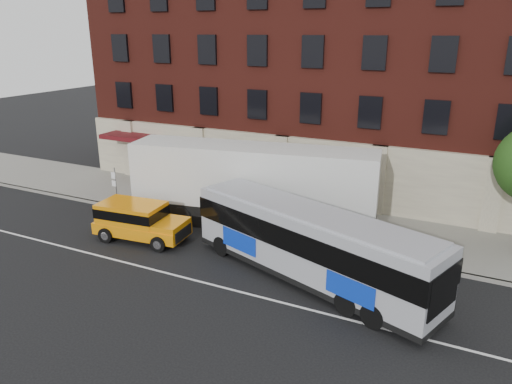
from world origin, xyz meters
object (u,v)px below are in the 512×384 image
at_px(yellow_suv, 138,219).
at_px(shipping_container, 252,187).
at_px(sign_pole, 115,185).
at_px(city_bus, 310,242).

height_order(yellow_suv, shipping_container, shipping_container).
relative_size(sign_pole, shipping_container, 0.18).
xyz_separation_m(sign_pole, yellow_suv, (4.27, -3.19, -0.34)).
bearing_deg(yellow_suv, city_bus, -1.41).
bearing_deg(shipping_container, sign_pole, -172.03).
distance_m(sign_pole, shipping_container, 8.78).
bearing_deg(sign_pole, yellow_suv, -36.80).
distance_m(city_bus, yellow_suv, 9.49).
distance_m(city_bus, shipping_container, 6.87).
height_order(sign_pole, city_bus, city_bus).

